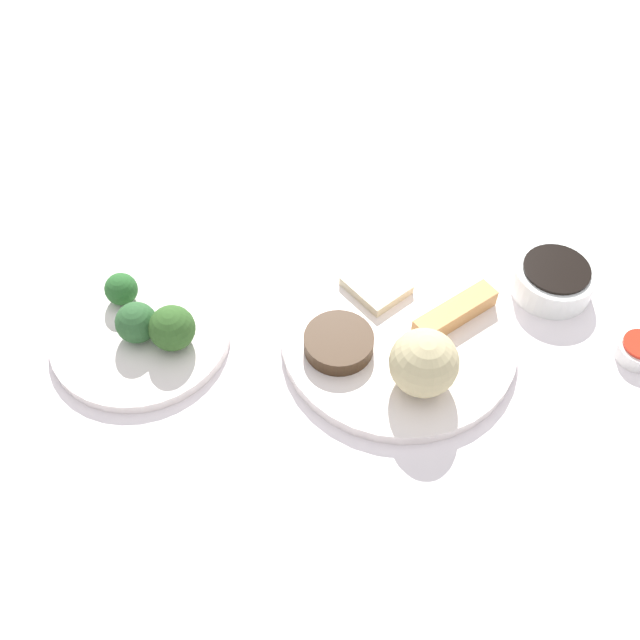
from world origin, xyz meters
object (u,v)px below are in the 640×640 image
Objects in this scene: soy_sauce_bowl at (553,280)px; sauce_ramekin_sweet_and_sour at (639,350)px; broccoli_plate at (141,334)px; main_plate at (396,337)px.

soy_sauce_bowl reaches higher than sauce_ramekin_sweet_and_sour.
soy_sauce_bowl reaches higher than broccoli_plate.
broccoli_plate is at bearing -145.15° from main_plate.
sauce_ramekin_sweet_and_sour is at bearing 33.32° from broccoli_plate.
soy_sauce_bowl is at bearing 58.07° from main_plate.
sauce_ramekin_sweet_and_sour is (0.13, -0.04, -0.01)m from soy_sauce_bowl.
sauce_ramekin_sweet_and_sour is (0.51, 0.33, 0.00)m from broccoli_plate.
sauce_ramekin_sweet_and_sour reaches higher than main_plate.
main_plate is 1.30× the size of broccoli_plate.
main_plate is at bearing -148.34° from sauce_ramekin_sweet_and_sour.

